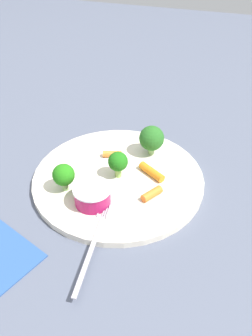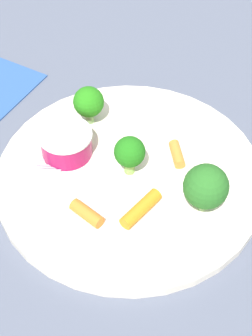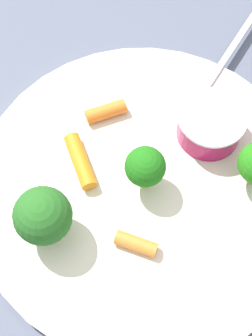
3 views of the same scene
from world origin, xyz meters
The scene contains 9 objects.
ground_plane centered at (0.00, 0.00, 0.00)m, with size 2.40×2.40×0.00m, color #51586A.
plate centered at (0.00, 0.00, 0.01)m, with size 0.31×0.31×0.01m, color silver.
sauce_cup centered at (-0.02, -0.08, 0.03)m, with size 0.06×0.06×0.03m.
broccoli_floret_0 centered at (-0.07, -0.06, 0.04)m, with size 0.04×0.04×0.05m.
broccoli_floret_1 centered at (0.04, 0.09, 0.05)m, with size 0.05×0.05×0.06m.
broccoli_floret_2 centered at (0.00, 0.00, 0.04)m, with size 0.04×0.04×0.05m.
carrot_stick_0 centered at (0.06, 0.02, 0.02)m, with size 0.01×0.01×0.05m, color orange.
carrot_stick_1 centered at (0.07, -0.03, 0.02)m, with size 0.01×0.01×0.04m, color orange.
carrot_stick_2 centered at (-0.03, 0.05, 0.02)m, with size 0.01×0.01×0.04m, color orange.
Camera 2 is at (0.38, 0.06, 0.45)m, focal length 54.68 mm.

